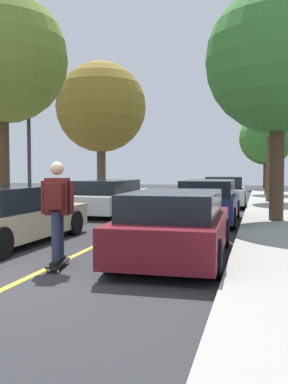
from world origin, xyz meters
The scene contains 16 objects.
ground centered at (0.00, 0.00, 0.00)m, with size 80.00×80.00×0.00m, color #2D2D30.
center_line centered at (0.00, 4.00, 0.00)m, with size 0.12×39.20×0.01m, color gold.
parked_car_left_nearest centered at (-2.00, 2.69, 0.67)m, with size 1.95×4.68×1.33m.
parked_car_left_near centered at (-2.00, 9.29, 0.66)m, with size 1.98×4.48×1.31m.
parked_car_right_nearest centered at (2.00, 2.02, 0.65)m, with size 2.04×4.25×1.31m.
parked_car_right_near centered at (2.00, 7.75, 0.68)m, with size 1.87×4.33×1.38m.
parked_car_right_far centered at (2.00, 14.06, 0.67)m, with size 2.03×4.19×1.38m.
street_tree_left_nearest centered at (-4.07, 5.57, 5.11)m, with size 3.99×3.99×6.99m.
street_tree_left_near centered at (-4.07, 13.99, 4.77)m, with size 4.45×4.45×6.88m.
street_tree_right_nearest centered at (4.07, 7.79, 5.04)m, with size 4.46×4.46×7.16m.
street_tree_right_near centered at (4.07, 15.88, 4.91)m, with size 3.33×3.33×6.48m.
street_tree_right_far centered at (4.07, 21.93, 3.68)m, with size 3.18×3.18×5.16m.
street_tree_right_farthest centered at (4.07, 29.86, 4.20)m, with size 4.34×4.34×6.25m.
streetlamp centered at (-3.75, 6.52, 3.19)m, with size 0.36×0.24×5.30m.
skateboard centered at (0.17, 0.70, 0.09)m, with size 0.38×0.87×0.10m.
skateboarder centered at (0.18, 0.67, 1.10)m, with size 0.59×0.71×1.76m.
Camera 1 is at (3.55, -6.02, 1.74)m, focal length 39.89 mm.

